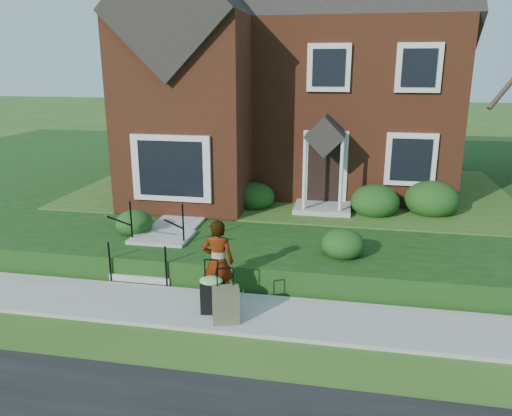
% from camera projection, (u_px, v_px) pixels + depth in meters
% --- Properties ---
extents(ground, '(120.00, 120.00, 0.00)m').
position_uv_depth(ground, '(242.00, 315.00, 9.71)').
color(ground, '#2D5119').
rests_on(ground, ground).
extents(sidewalk, '(60.00, 1.60, 0.08)m').
position_uv_depth(sidewalk, '(242.00, 313.00, 9.70)').
color(sidewalk, '#9E9B93').
rests_on(sidewalk, ground).
extents(terrace, '(44.00, 20.00, 0.60)m').
position_uv_depth(terrace, '(404.00, 183.00, 19.18)').
color(terrace, '#14380F').
rests_on(terrace, ground).
extents(walkway, '(1.20, 6.00, 0.06)m').
position_uv_depth(walkway, '(195.00, 207.00, 14.70)').
color(walkway, '#9E9B93').
rests_on(walkway, terrace).
extents(main_house, '(10.40, 10.20, 9.40)m').
position_uv_depth(main_house, '(294.00, 47.00, 17.34)').
color(main_house, brown).
rests_on(main_house, terrace).
extents(front_steps, '(1.40, 2.02, 1.50)m').
position_uv_depth(front_steps, '(155.00, 250.00, 11.77)').
color(front_steps, '#9E9B93').
rests_on(front_steps, ground).
extents(foundation_shrubs, '(9.97, 4.98, 1.06)m').
position_uv_depth(foundation_shrubs, '(298.00, 198.00, 14.07)').
color(foundation_shrubs, '#133710').
rests_on(foundation_shrubs, terrace).
extents(woman, '(0.66, 0.46, 1.74)m').
position_uv_depth(woman, '(218.00, 262.00, 9.82)').
color(woman, '#999999').
rests_on(woman, sidewalk).
extents(suitcase_black, '(0.49, 0.42, 1.08)m').
position_uv_depth(suitcase_black, '(211.00, 293.00, 9.52)').
color(suitcase_black, black).
rests_on(suitcase_black, sidewalk).
extents(suitcase_olive, '(0.55, 0.41, 1.06)m').
position_uv_depth(suitcase_olive, '(226.00, 305.00, 9.17)').
color(suitcase_olive, brown).
rests_on(suitcase_olive, sidewalk).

